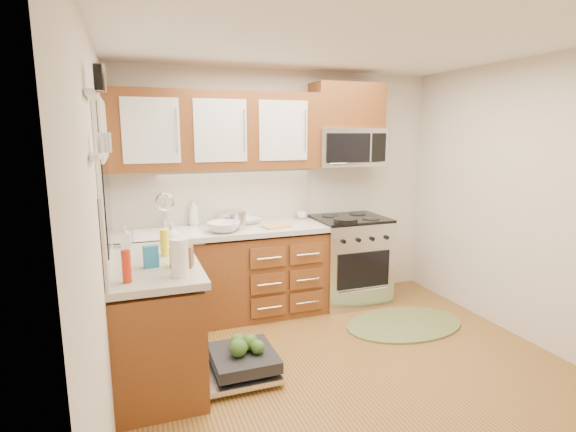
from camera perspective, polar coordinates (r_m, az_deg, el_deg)
name	(u,v)px	position (r m, az deg, el deg)	size (l,w,h in m)	color
floor	(355,375)	(3.75, 8.55, -19.32)	(3.50, 3.50, 0.00)	brown
ceiling	(366,37)	(3.31, 9.84, 21.52)	(3.50, 3.50, 0.00)	white
wall_back	(282,189)	(4.89, -0.83, 3.44)	(3.50, 0.04, 2.50)	beige
wall_left	(101,237)	(2.91, -22.65, -2.46)	(0.04, 3.50, 2.50)	beige
wall_right	(540,205)	(4.42, 29.40, 1.27)	(0.04, 3.50, 2.50)	beige
base_cabinet_back	(224,277)	(4.61, -8.19, -7.68)	(2.05, 0.60, 0.85)	#592D14
base_cabinet_left	(155,324)	(3.66, -16.54, -13.01)	(0.60, 1.25, 0.85)	#592D14
countertop_back	(222,231)	(4.47, -8.32, -1.93)	(2.07, 0.64, 0.05)	beige
countertop_left	(153,264)	(3.50, -16.79, -5.85)	(0.64, 1.27, 0.05)	beige
backsplash_back	(216,196)	(4.70, -9.16, 2.51)	(2.05, 0.02, 0.57)	#B4B0A1
backsplash_left	(107,226)	(3.43, -21.99, -1.19)	(0.02, 1.25, 0.57)	#B4B0A1
upper_cabinets	(217,131)	(4.49, -9.02, 10.65)	(2.05, 0.35, 0.75)	#592D14
cabinet_over_mw	(347,106)	(4.97, 7.48, 13.69)	(0.76, 0.35, 0.47)	#592D14
range	(349,259)	(5.03, 7.78, -5.48)	(0.76, 0.64, 0.95)	silver
microwave	(347,147)	(4.94, 7.49, 8.66)	(0.76, 0.38, 0.40)	silver
sink	(168,246)	(4.40, -14.95, -3.72)	(0.62, 0.50, 0.26)	white
dishwasher	(238,364)	(3.68, -6.32, -18.16)	(0.70, 0.60, 0.20)	silver
window	(103,179)	(3.35, -22.41, 4.42)	(0.03, 1.05, 1.05)	white
window_blind	(103,130)	(3.34, -22.39, 10.08)	(0.02, 0.96, 0.40)	white
shelf_upper	(92,95)	(2.50, -23.64, 13.94)	(0.04, 0.40, 0.03)	white
shelf_lower	(97,156)	(2.49, -23.12, 7.07)	(0.04, 0.40, 0.03)	white
rug	(404,324)	(4.67, 14.56, -13.15)	(1.20, 0.78, 0.02)	olive
skillet	(345,221)	(4.61, 7.31, -0.59)	(0.25, 0.25, 0.05)	black
stock_pot	(228,219)	(4.60, -7.62, -0.39)	(0.22, 0.22, 0.13)	silver
cutting_board	(277,226)	(4.50, -1.47, -1.29)	(0.28, 0.18, 0.02)	tan
canister	(240,220)	(4.41, -6.09, -0.54)	(0.11, 0.11, 0.18)	silver
paper_towel_roll	(180,258)	(3.05, -13.61, -5.16)	(0.12, 0.12, 0.25)	white
mustard_bottle	(165,243)	(3.58, -15.40, -3.28)	(0.07, 0.07, 0.21)	yellow
red_bottle	(126,266)	(3.03, -19.83, -6.04)	(0.06, 0.06, 0.21)	red
wooden_box	(182,256)	(3.27, -13.32, -5.01)	(0.15, 0.11, 0.15)	brown
blue_carton	(151,256)	(3.32, -17.02, -4.93)	(0.10, 0.06, 0.16)	teal
bowl_a	(248,221)	(4.68, -5.05, -0.60)	(0.24, 0.24, 0.06)	#999999
bowl_b	(223,227)	(4.32, -8.19, -1.39)	(0.31, 0.31, 0.10)	#999999
cup	(302,215)	(4.91, 1.77, 0.16)	(0.11, 0.11, 0.09)	#999999
soap_bottle_a	(194,212)	(4.63, -11.88, 0.47)	(0.11, 0.11, 0.28)	#999999
soap_bottle_b	(126,236)	(3.96, -19.92, -2.46)	(0.08, 0.08, 0.18)	#999999
soap_bottle_c	(172,234)	(3.93, -14.52, -2.22)	(0.14, 0.14, 0.18)	#999999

